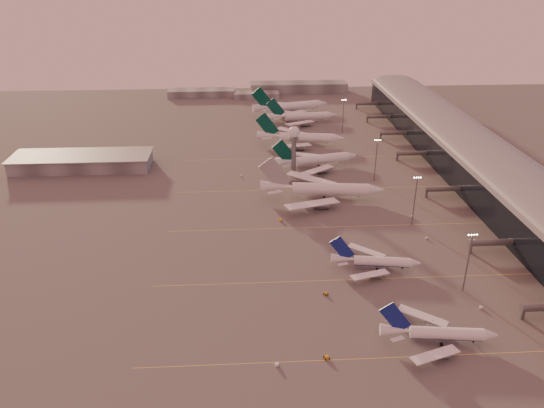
{
  "coord_description": "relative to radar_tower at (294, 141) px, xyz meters",
  "views": [
    {
      "loc": [
        -24.37,
        -163.75,
        114.72
      ],
      "look_at": [
        -10.88,
        62.21,
        9.31
      ],
      "focal_mm": 35.0,
      "sensor_mm": 36.0,
      "label": 1
    }
  ],
  "objects": [
    {
      "name": "gsv_tug_far",
      "position": [
        6.84,
        -23.88,
        -20.47
      ],
      "size": [
        3.76,
        3.56,
        0.93
      ],
      "color": "white",
      "rests_on": "ground"
    },
    {
      "name": "gsv_tug_near",
      "position": [
        -4.4,
        -154.35,
        -20.4
      ],
      "size": [
        3.08,
        4.19,
        1.07
      ],
      "color": "gold",
      "rests_on": "ground"
    },
    {
      "name": "gsv_tug_mid",
      "position": [
        0.62,
        -119.72,
        -20.46
      ],
      "size": [
        3.38,
        3.89,
        0.95
      ],
      "color": "gold",
      "rests_on": "ground"
    },
    {
      "name": "ground",
      "position": [
        -5.0,
        -120.0,
        -20.95
      ],
      "size": [
        700.0,
        700.0,
        0.0
      ],
      "primitive_type": "plane",
      "color": "#4F4D4C",
      "rests_on": "ground"
    },
    {
      "name": "mast_b",
      "position": [
        50.0,
        -65.0,
        -7.21
      ],
      "size": [
        3.6,
        0.56,
        25.0
      ],
      "color": "slate",
      "rests_on": "ground"
    },
    {
      "name": "terminal",
      "position": [
        102.88,
        -9.91,
        -10.43
      ],
      "size": [
        57.0,
        362.0,
        23.04
      ],
      "color": "black",
      "rests_on": "ground"
    },
    {
      "name": "narrowbody_mid",
      "position": [
        23.3,
        -102.59,
        -18.03
      ],
      "size": [
        36.75,
        29.14,
        14.41
      ],
      "color": "white",
      "rests_on": "ground"
    },
    {
      "name": "radar_tower",
      "position": [
        0.0,
        0.0,
        0.0
      ],
      "size": [
        6.4,
        6.4,
        31.1
      ],
      "color": "slate",
      "rests_on": "ground"
    },
    {
      "name": "greentail_d",
      "position": [
        11.16,
        136.08,
        -16.78
      ],
      "size": [
        63.39,
        50.51,
        23.58
      ],
      "color": "white",
      "rests_on": "ground"
    },
    {
      "name": "greentail_b",
      "position": [
        10.21,
        55.94,
        -17.12
      ],
      "size": [
        59.41,
        47.65,
        21.67
      ],
      "color": "white",
      "rests_on": "ground"
    },
    {
      "name": "gsv_truck_b",
      "position": [
        52.68,
        -79.19,
        -19.95
      ],
      "size": [
        5.14,
        3.47,
        1.96
      ],
      "color": "white",
      "rests_on": "ground"
    },
    {
      "name": "gsv_truck_c",
      "position": [
        -11.37,
        -57.58,
        -19.74
      ],
      "size": [
        5.64,
        5.67,
        2.38
      ],
      "color": "gold",
      "rests_on": "ground"
    },
    {
      "name": "mast_d",
      "position": [
        43.0,
        80.0,
        -7.21
      ],
      "size": [
        3.6,
        0.56,
        25.0
      ],
      "color": "slate",
      "rests_on": "ground"
    },
    {
      "name": "hangar",
      "position": [
        -125.0,
        20.0,
        -16.63
      ],
      "size": [
        82.0,
        27.0,
        8.5
      ],
      "color": "slate",
      "rests_on": "ground"
    },
    {
      "name": "narrowbody_near",
      "position": [
        33.06,
        -148.65,
        -17.86
      ],
      "size": [
        38.95,
        30.93,
        15.24
      ],
      "color": "white",
      "rests_on": "ground"
    },
    {
      "name": "gsv_catering_b",
      "position": [
        52.4,
        -57.39,
        -18.82
      ],
      "size": [
        5.3,
        2.68,
        4.26
      ],
      "color": "white",
      "rests_on": "ground"
    },
    {
      "name": "distant_horizon",
      "position": [
        -2.38,
        205.14,
        -17.06
      ],
      "size": [
        165.0,
        37.5,
        9.0
      ],
      "color": "slate",
      "rests_on": "ground"
    },
    {
      "name": "mast_a",
      "position": [
        53.0,
        -120.0,
        -7.21
      ],
      "size": [
        3.6,
        0.56,
        25.0
      ],
      "color": "slate",
      "rests_on": "ground"
    },
    {
      "name": "widebody_white",
      "position": [
        11.86,
        -32.58,
        -16.99
      ],
      "size": [
        64.78,
        51.65,
        22.82
      ],
      "color": "white",
      "rests_on": "ground"
    },
    {
      "name": "taxiway_markings",
      "position": [
        25.0,
        -64.0,
        -20.94
      ],
      "size": [
        180.0,
        185.25,
        0.02
      ],
      "color": "#E7D151",
      "rests_on": "ground"
    },
    {
      "name": "mast_c",
      "position": [
        45.0,
        -10.0,
        -7.21
      ],
      "size": [
        3.6,
        0.56,
        25.0
      ],
      "color": "slate",
      "rests_on": "ground"
    },
    {
      "name": "gsv_truck_d",
      "position": [
        -30.51,
        1.28,
        -19.87
      ],
      "size": [
        3.87,
        5.54,
        2.11
      ],
      "color": "white",
      "rests_on": "ground"
    },
    {
      "name": "gsv_truck_a",
      "position": [
        -19.84,
        -156.63,
        -19.75
      ],
      "size": [
        6.17,
        3.93,
        2.35
      ],
      "color": "white",
      "rests_on": "ground"
    },
    {
      "name": "greentail_c",
      "position": [
        17.25,
        109.17,
        -17.43
      ],
      "size": [
        54.86,
        44.12,
        19.93
      ],
      "color": "white",
      "rests_on": "ground"
    },
    {
      "name": "greentail_a",
      "position": [
        15.02,
        13.47,
        -17.46
      ],
      "size": [
        53.49,
        42.69,
        19.77
      ],
      "color": "white",
      "rests_on": "ground"
    },
    {
      "name": "gsv_catering_a",
      "position": [
        55.24,
        -131.67,
        -18.99
      ],
      "size": [
        5.2,
        3.48,
        3.92
      ],
      "color": "white",
      "rests_on": "ground"
    }
  ]
}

